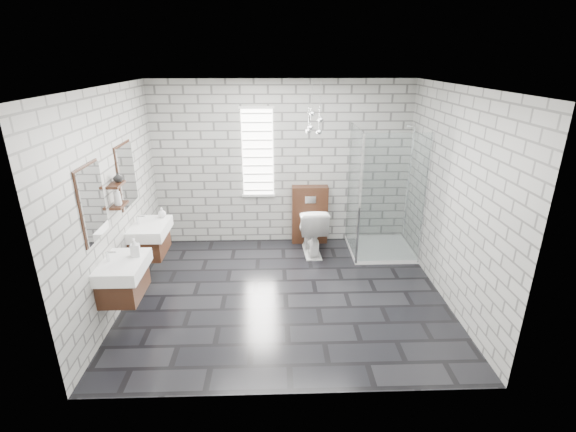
{
  "coord_description": "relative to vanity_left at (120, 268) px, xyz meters",
  "views": [
    {
      "loc": [
        -0.13,
        -4.9,
        3.02
      ],
      "look_at": [
        0.05,
        0.35,
        1.0
      ],
      "focal_mm": 26.0,
      "sensor_mm": 36.0,
      "label": 1
    }
  ],
  "objects": [
    {
      "name": "soap_bottle_b",
      "position": [
        0.15,
        1.36,
        0.17
      ],
      "size": [
        0.13,
        0.13,
        0.15
      ],
      "primitive_type": "imported",
      "rotation": [
        0.0,
        0.0,
        0.17
      ],
      "color": "#B2B2B2",
      "rests_on": "vanity_right"
    },
    {
      "name": "vanity_left",
      "position": [
        0.0,
        0.0,
        0.0
      ],
      "size": [
        0.47,
        0.7,
        1.57
      ],
      "color": "#402213",
      "rests_on": "wall_left"
    },
    {
      "name": "shower_enclosure",
      "position": [
        3.41,
        1.81,
        -0.25
      ],
      "size": [
        1.0,
        1.0,
        2.03
      ],
      "color": "white",
      "rests_on": "floor"
    },
    {
      "name": "soap_bottle_a",
      "position": [
        0.16,
        0.13,
        0.2
      ],
      "size": [
        0.11,
        0.12,
        0.22
      ],
      "primitive_type": "imported",
      "rotation": [
        0.0,
        0.0,
        0.18
      ],
      "color": "#B2B2B2",
      "rests_on": "vanity_left"
    },
    {
      "name": "vanity_right",
      "position": [
        0.0,
        1.11,
        0.0
      ],
      "size": [
        0.47,
        0.7,
        1.57
      ],
      "color": "#402213",
      "rests_on": "wall_left"
    },
    {
      "name": "wall_front",
      "position": [
        1.91,
        -1.19,
        0.59
      ],
      "size": [
        4.2,
        0.02,
        2.7
      ],
      "primitive_type": "cube",
      "color": "#A5A59F",
      "rests_on": "floor"
    },
    {
      "name": "cistern_panel",
      "position": [
        2.37,
        2.32,
        -0.26
      ],
      "size": [
        0.6,
        0.2,
        1.0
      ],
      "primitive_type": "cube",
      "color": "#402213",
      "rests_on": "floor"
    },
    {
      "name": "wall_back",
      "position": [
        1.91,
        2.43,
        0.59
      ],
      "size": [
        4.2,
        0.02,
        2.7
      ],
      "primitive_type": "cube",
      "color": "#A5A59F",
      "rests_on": "floor"
    },
    {
      "name": "floor",
      "position": [
        1.91,
        0.62,
        -0.77
      ],
      "size": [
        4.2,
        3.6,
        0.02
      ],
      "primitive_type": "cube",
      "color": "black",
      "rests_on": "ground"
    },
    {
      "name": "flush_plate",
      "position": [
        2.37,
        2.22,
        0.04
      ],
      "size": [
        0.18,
        0.01,
        0.12
      ],
      "primitive_type": "cube",
      "color": "silver",
      "rests_on": "cistern_panel"
    },
    {
      "name": "wall_right",
      "position": [
        4.02,
        0.62,
        0.59
      ],
      "size": [
        0.02,
        3.6,
        2.7
      ],
      "primitive_type": "cube",
      "color": "#A5A59F",
      "rests_on": "floor"
    },
    {
      "name": "pendant_cluster",
      "position": [
        2.38,
        1.99,
        1.31
      ],
      "size": [
        0.26,
        0.25,
        0.78
      ],
      "color": "silver",
      "rests_on": "ceiling"
    },
    {
      "name": "shelf_upper",
      "position": [
        -0.12,
        0.57,
        0.82
      ],
      "size": [
        0.14,
        0.3,
        0.03
      ],
      "primitive_type": "cube",
      "color": "#402213",
      "rests_on": "wall_left"
    },
    {
      "name": "wall_left",
      "position": [
        -0.2,
        0.62,
        0.59
      ],
      "size": [
        0.02,
        3.6,
        2.7
      ],
      "primitive_type": "cube",
      "color": "#A5A59F",
      "rests_on": "floor"
    },
    {
      "name": "toilet",
      "position": [
        2.37,
        1.9,
        -0.36
      ],
      "size": [
        0.49,
        0.81,
        0.8
      ],
      "primitive_type": "imported",
      "rotation": [
        0.0,
        0.0,
        3.2
      ],
      "color": "white",
      "rests_on": "floor"
    },
    {
      "name": "vase",
      "position": [
        -0.11,
        0.64,
        0.9
      ],
      "size": [
        0.14,
        0.14,
        0.12
      ],
      "primitive_type": "imported",
      "rotation": [
        0.0,
        0.0,
        0.37
      ],
      "color": "#B2B2B2",
      "rests_on": "shelf_upper"
    },
    {
      "name": "window",
      "position": [
        1.51,
        2.41,
        0.79
      ],
      "size": [
        0.56,
        0.05,
        1.48
      ],
      "color": "white",
      "rests_on": "wall_back"
    },
    {
      "name": "soap_bottle_c",
      "position": [
        -0.11,
        0.53,
        0.7
      ],
      "size": [
        0.12,
        0.12,
        0.24
      ],
      "primitive_type": "imported",
      "rotation": [
        0.0,
        0.0,
        0.38
      ],
      "color": "#B2B2B2",
      "rests_on": "shelf_lower"
    },
    {
      "name": "shelf_lower",
      "position": [
        -0.12,
        0.57,
        0.56
      ],
      "size": [
        0.14,
        0.3,
        0.03
      ],
      "primitive_type": "cube",
      "color": "#402213",
      "rests_on": "wall_left"
    },
    {
      "name": "ceiling",
      "position": [
        1.91,
        0.62,
        1.95
      ],
      "size": [
        4.2,
        3.6,
        0.02
      ],
      "primitive_type": "cube",
      "color": "white",
      "rests_on": "wall_back"
    }
  ]
}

